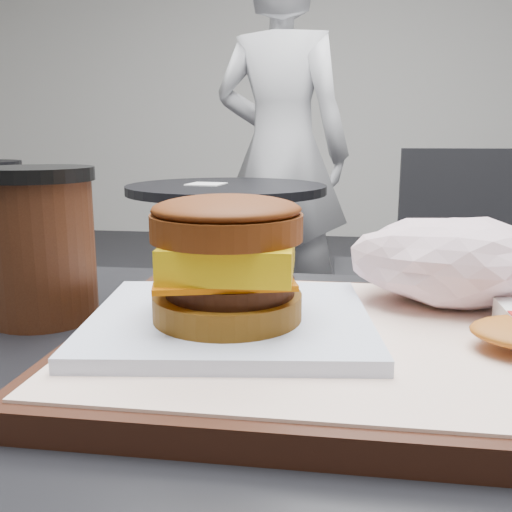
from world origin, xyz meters
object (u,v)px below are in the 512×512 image
at_px(crumpled_wrapper, 450,260).
at_px(coffee_cup, 40,239).
at_px(breakfast_sandwich, 229,274).
at_px(serving_tray, 356,345).
at_px(neighbor_chair, 420,263).
at_px(patron, 281,153).
at_px(neighbor_table, 227,241).

height_order(crumpled_wrapper, coffee_cup, coffee_cup).
bearing_deg(coffee_cup, breakfast_sandwich, -20.61).
distance_m(serving_tray, crumpled_wrapper, 0.12).
height_order(serving_tray, neighbor_chair, neighbor_chair).
bearing_deg(serving_tray, patron, 97.10).
bearing_deg(neighbor_chair, coffee_cup, -109.46).
xyz_separation_m(neighbor_table, neighbor_chair, (0.66, -0.09, -0.04)).
relative_size(crumpled_wrapper, neighbor_table, 0.20).
relative_size(neighbor_table, neighbor_chair, 0.85).
distance_m(breakfast_sandwich, patron, 2.19).
relative_size(breakfast_sandwich, patron, 0.12).
height_order(serving_tray, coffee_cup, coffee_cup).
distance_m(breakfast_sandwich, coffee_cup, 0.18).
xyz_separation_m(serving_tray, neighbor_table, (-0.40, 1.59, -0.23)).
bearing_deg(neighbor_chair, breakfast_sandwich, -102.79).
relative_size(crumpled_wrapper, patron, 0.09).
bearing_deg(neighbor_table, neighbor_chair, -7.58).
xyz_separation_m(coffee_cup, neighbor_table, (-0.15, 1.54, -0.29)).
xyz_separation_m(breakfast_sandwich, neighbor_table, (-0.32, 1.60, -0.28)).
height_order(serving_tray, breakfast_sandwich, breakfast_sandwich).
bearing_deg(breakfast_sandwich, neighbor_table, 101.21).
xyz_separation_m(serving_tray, patron, (-0.27, 2.17, 0.06)).
relative_size(serving_tray, neighbor_table, 0.51).
height_order(coffee_cup, neighbor_table, coffee_cup).
distance_m(serving_tray, coffee_cup, 0.27).
distance_m(coffee_cup, patron, 2.12).
bearing_deg(serving_tray, crumpled_wrapper, 47.72).
relative_size(serving_tray, breakfast_sandwich, 1.81).
xyz_separation_m(neighbor_chair, patron, (-0.53, 0.67, 0.33)).
relative_size(coffee_cup, patron, 0.07).
distance_m(serving_tray, neighbor_chair, 1.55).
relative_size(serving_tray, crumpled_wrapper, 2.48).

